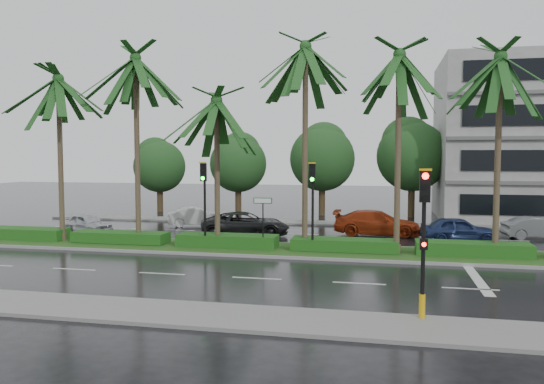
% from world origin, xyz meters
% --- Properties ---
extents(ground, '(120.00, 120.00, 0.00)m').
position_xyz_m(ground, '(0.00, 0.00, 0.00)').
color(ground, black).
rests_on(ground, ground).
extents(near_sidewalk, '(40.00, 2.40, 0.12)m').
position_xyz_m(near_sidewalk, '(0.00, -10.20, 0.06)').
color(near_sidewalk, slate).
rests_on(near_sidewalk, ground).
extents(far_sidewalk, '(40.00, 2.00, 0.12)m').
position_xyz_m(far_sidewalk, '(0.00, 12.00, 0.06)').
color(far_sidewalk, slate).
rests_on(far_sidewalk, ground).
extents(median, '(36.00, 4.00, 0.15)m').
position_xyz_m(median, '(0.00, 1.00, 0.08)').
color(median, gray).
rests_on(median, ground).
extents(hedge, '(35.20, 1.40, 0.60)m').
position_xyz_m(hedge, '(0.00, 1.00, 0.45)').
color(hedge, '#174A15').
rests_on(hedge, median).
extents(lane_markings, '(34.00, 13.06, 0.01)m').
position_xyz_m(lane_markings, '(3.04, -0.43, 0.01)').
color(lane_markings, silver).
rests_on(lane_markings, ground).
extents(palm_row, '(26.30, 4.20, 10.85)m').
position_xyz_m(palm_row, '(-1.25, 1.02, 8.61)').
color(palm_row, '#443627').
rests_on(palm_row, median).
extents(signal_near, '(0.34, 0.45, 4.36)m').
position_xyz_m(signal_near, '(6.00, -9.39, 2.50)').
color(signal_near, black).
rests_on(signal_near, near_sidewalk).
extents(signal_median_left, '(0.34, 0.42, 4.36)m').
position_xyz_m(signal_median_left, '(-4.00, 0.30, 3.00)').
color(signal_median_left, black).
rests_on(signal_median_left, median).
extents(signal_median_right, '(0.34, 0.42, 4.36)m').
position_xyz_m(signal_median_right, '(1.50, 0.30, 3.00)').
color(signal_median_right, black).
rests_on(signal_median_right, median).
extents(street_sign, '(0.95, 0.09, 2.60)m').
position_xyz_m(street_sign, '(-1.00, 0.48, 2.12)').
color(street_sign, black).
rests_on(street_sign, median).
extents(bg_trees, '(32.63, 5.45, 7.87)m').
position_xyz_m(bg_trees, '(1.26, 17.59, 4.66)').
color(bg_trees, '#3A2E1A').
rests_on(bg_trees, ground).
extents(car_silver, '(2.72, 3.86, 1.22)m').
position_xyz_m(car_silver, '(-13.12, 4.58, 0.61)').
color(car_silver, '#BABCC2').
rests_on(car_silver, ground).
extents(car_white, '(2.77, 4.11, 1.28)m').
position_xyz_m(car_white, '(-7.68, 9.23, 0.64)').
color(car_white, '#BEBEBE').
rests_on(car_white, ground).
extents(car_darkgrey, '(3.40, 5.62, 1.46)m').
position_xyz_m(car_darkgrey, '(-3.18, 5.42, 0.73)').
color(car_darkgrey, black).
rests_on(car_darkgrey, ground).
extents(car_red, '(2.22, 5.25, 1.51)m').
position_xyz_m(car_red, '(4.50, 7.45, 0.76)').
color(car_red, '#9B2E10').
rests_on(car_red, ground).
extents(car_blue, '(2.18, 4.29, 1.40)m').
position_xyz_m(car_blue, '(9.00, 5.94, 0.70)').
color(car_blue, navy).
rests_on(car_blue, ground).
extents(car_grey, '(1.87, 4.01, 1.27)m').
position_xyz_m(car_grey, '(13.65, 7.98, 0.64)').
color(car_grey, slate).
rests_on(car_grey, ground).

